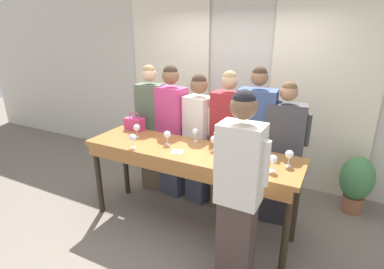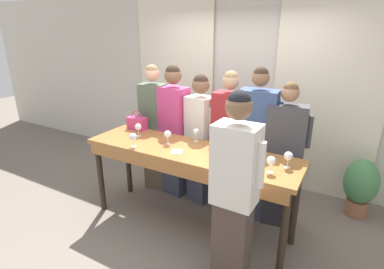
# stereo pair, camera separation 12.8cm
# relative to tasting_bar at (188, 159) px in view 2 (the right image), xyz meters

# --- Properties ---
(ground_plane) EXTENTS (18.00, 18.00, 0.00)m
(ground_plane) POSITION_rel_tasting_bar_xyz_m (0.00, 0.02, -0.87)
(ground_plane) COLOR #70665B
(wall_back) EXTENTS (12.00, 0.06, 2.80)m
(wall_back) POSITION_rel_tasting_bar_xyz_m (0.00, 1.66, 0.53)
(wall_back) COLOR beige
(wall_back) RESTS_ON ground_plane
(curtain_panel_left) EXTENTS (1.38, 0.03, 2.69)m
(curtain_panel_left) POSITION_rel_tasting_bar_xyz_m (-1.17, 1.60, 0.47)
(curtain_panel_left) COLOR #EFE5C6
(curtain_panel_left) RESTS_ON ground_plane
(curtain_panel_right) EXTENTS (1.38, 0.03, 2.69)m
(curtain_panel_right) POSITION_rel_tasting_bar_xyz_m (1.17, 1.60, 0.47)
(curtain_panel_right) COLOR #EFE5C6
(curtain_panel_right) RESTS_ON ground_plane
(tasting_bar) EXTENTS (2.44, 0.67, 0.99)m
(tasting_bar) POSITION_rel_tasting_bar_xyz_m (0.00, 0.00, 0.00)
(tasting_bar) COLOR #9E6633
(tasting_bar) RESTS_ON ground_plane
(wine_bottle) EXTENTS (0.07, 0.07, 0.32)m
(wine_bottle) POSITION_rel_tasting_bar_xyz_m (0.38, 0.18, 0.23)
(wine_bottle) COLOR black
(wine_bottle) RESTS_ON tasting_bar
(handbag) EXTENTS (0.25, 0.13, 0.25)m
(handbag) POSITION_rel_tasting_bar_xyz_m (-0.95, 0.30, 0.20)
(handbag) COLOR #C63870
(handbag) RESTS_ON tasting_bar
(wine_glass_front_left) EXTENTS (0.08, 0.08, 0.16)m
(wine_glass_front_left) POSITION_rel_tasting_bar_xyz_m (-0.04, 0.27, 0.23)
(wine_glass_front_left) COLOR white
(wine_glass_front_left) RESTS_ON tasting_bar
(wine_glass_front_mid) EXTENTS (0.08, 0.08, 0.16)m
(wine_glass_front_mid) POSITION_rel_tasting_bar_xyz_m (0.25, 0.13, 0.23)
(wine_glass_front_mid) COLOR white
(wine_glass_front_mid) RESTS_ON tasting_bar
(wine_glass_front_right) EXTENTS (0.08, 0.08, 0.16)m
(wine_glass_front_right) POSITION_rel_tasting_bar_xyz_m (-0.75, 0.08, 0.23)
(wine_glass_front_right) COLOR white
(wine_glass_front_right) RESTS_ON tasting_bar
(wine_glass_center_left) EXTENTS (0.08, 0.08, 0.16)m
(wine_glass_center_left) POSITION_rel_tasting_bar_xyz_m (0.61, 0.12, 0.23)
(wine_glass_center_left) COLOR white
(wine_glass_center_left) RESTS_ON tasting_bar
(wine_glass_center_mid) EXTENTS (0.08, 0.08, 0.16)m
(wine_glass_center_mid) POSITION_rel_tasting_bar_xyz_m (-0.58, -0.22, 0.23)
(wine_glass_center_mid) COLOR white
(wine_glass_center_mid) RESTS_ON tasting_bar
(wine_glass_center_right) EXTENTS (0.08, 0.08, 0.16)m
(wine_glass_center_right) POSITION_rel_tasting_bar_xyz_m (-0.29, 0.04, 0.23)
(wine_glass_center_right) COLOR white
(wine_glass_center_right) RESTS_ON tasting_bar
(wine_glass_back_left) EXTENTS (0.08, 0.08, 0.16)m
(wine_glass_back_left) POSITION_rel_tasting_bar_xyz_m (1.05, 0.09, 0.23)
(wine_glass_back_left) COLOR white
(wine_glass_back_left) RESTS_ON tasting_bar
(wine_glass_back_mid) EXTENTS (0.08, 0.08, 0.16)m
(wine_glass_back_mid) POSITION_rel_tasting_bar_xyz_m (0.94, -0.10, 0.23)
(wine_glass_back_mid) COLOR white
(wine_glass_back_mid) RESTS_ON tasting_bar
(napkin) EXTENTS (0.15, 0.15, 0.00)m
(napkin) POSITION_rel_tasting_bar_xyz_m (-0.08, -0.10, 0.12)
(napkin) COLOR white
(napkin) RESTS_ON tasting_bar
(guest_olive_jacket) EXTENTS (0.47, 0.28, 1.80)m
(guest_olive_jacket) POSITION_rel_tasting_bar_xyz_m (-0.89, 0.59, 0.07)
(guest_olive_jacket) COLOR brown
(guest_olive_jacket) RESTS_ON ground_plane
(guest_pink_top) EXTENTS (0.50, 0.31, 1.81)m
(guest_pink_top) POSITION_rel_tasting_bar_xyz_m (-0.56, 0.59, 0.07)
(guest_pink_top) COLOR #383D51
(guest_pink_top) RESTS_ON ground_plane
(guest_cream_sweater) EXTENTS (0.46, 0.34, 1.73)m
(guest_cream_sweater) POSITION_rel_tasting_bar_xyz_m (-0.16, 0.59, 0.03)
(guest_cream_sweater) COLOR #383D51
(guest_cream_sweater) RESTS_ON ground_plane
(guest_striped_shirt) EXTENTS (0.49, 0.24, 1.79)m
(guest_striped_shirt) POSITION_rel_tasting_bar_xyz_m (0.23, 0.59, 0.05)
(guest_striped_shirt) COLOR brown
(guest_striped_shirt) RESTS_ON ground_plane
(guest_navy_coat) EXTENTS (0.54, 0.29, 1.86)m
(guest_navy_coat) POSITION_rel_tasting_bar_xyz_m (0.58, 0.59, 0.07)
(guest_navy_coat) COLOR #383D51
(guest_navy_coat) RESTS_ON ground_plane
(guest_beige_cap) EXTENTS (0.54, 0.27, 1.72)m
(guest_beige_cap) POSITION_rel_tasting_bar_xyz_m (0.90, 0.59, 0.01)
(guest_beige_cap) COLOR #28282D
(guest_beige_cap) RESTS_ON ground_plane
(host_pouring) EXTENTS (0.47, 0.26, 1.82)m
(host_pouring) POSITION_rel_tasting_bar_xyz_m (0.77, -0.55, 0.07)
(host_pouring) COLOR #473833
(host_pouring) RESTS_ON ground_plane
(potted_plant) EXTENTS (0.40, 0.40, 0.76)m
(potted_plant) POSITION_rel_tasting_bar_xyz_m (1.74, 1.25, -0.45)
(potted_plant) COLOR #935B3D
(potted_plant) RESTS_ON ground_plane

